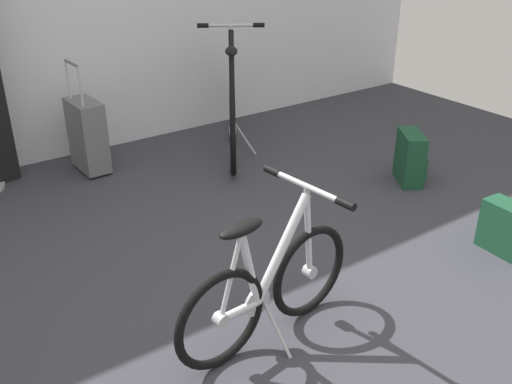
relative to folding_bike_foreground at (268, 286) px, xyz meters
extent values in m
plane|color=#38383F|center=(0.31, 0.08, -0.28)|extent=(6.79, 6.79, 0.00)
torus|color=black|center=(0.27, 0.03, -0.05)|extent=(0.47, 0.09, 0.47)
cylinder|color=#B7B7BC|center=(0.27, 0.03, -0.05)|extent=(0.07, 0.06, 0.06)
torus|color=black|center=(-0.27, -0.03, -0.05)|extent=(0.47, 0.09, 0.47)
cylinder|color=#B7B7BC|center=(-0.27, -0.03, -0.05)|extent=(0.07, 0.06, 0.06)
cylinder|color=silver|center=(-0.16, -0.02, -0.05)|extent=(0.21, 0.06, 0.05)
cylinder|color=silver|center=(0.08, 0.01, 0.16)|extent=(0.33, 0.08, 0.46)
cylinder|color=silver|center=(-0.11, -0.01, 0.14)|extent=(0.12, 0.05, 0.40)
cylinder|color=silver|center=(-0.16, -0.02, -0.05)|extent=(0.21, 0.05, 0.04)
cylinder|color=silver|center=(0.25, 0.03, 0.16)|extent=(0.07, 0.04, 0.43)
cylinder|color=silver|center=(-0.21, -0.02, 0.14)|extent=(0.14, 0.04, 0.38)
ellipsoid|color=black|center=(-0.15, -0.02, 0.35)|extent=(0.23, 0.11, 0.05)
cylinder|color=#B7B7BC|center=(0.23, 0.03, 0.40)|extent=(0.03, 0.03, 0.04)
cylinder|color=#B7B7BC|center=(0.23, 0.03, 0.42)|extent=(0.08, 0.44, 0.03)
cylinder|color=black|center=(0.25, -0.19, 0.42)|extent=(0.05, 0.09, 0.04)
cylinder|color=black|center=(0.20, 0.25, 0.42)|extent=(0.05, 0.09, 0.04)
cylinder|color=#B7B7BC|center=(-0.06, -0.01, -0.06)|extent=(0.14, 0.03, 0.14)
cylinder|color=#B7B7BC|center=(-0.01, -0.09, -0.18)|extent=(0.04, 0.19, 0.22)
torus|color=black|center=(1.29, 2.28, 0.05)|extent=(0.39, 0.57, 0.65)
cylinder|color=#B7B7BC|center=(1.29, 2.28, 0.05)|extent=(0.07, 0.08, 0.06)
torus|color=black|center=(0.88, 1.65, 0.05)|extent=(0.39, 0.57, 0.65)
cylinder|color=#B7B7BC|center=(0.88, 1.65, 0.05)|extent=(0.07, 0.08, 0.06)
cylinder|color=black|center=(0.96, 1.77, 0.04)|extent=(0.19, 0.26, 0.05)
cylinder|color=black|center=(1.15, 2.06, 0.33)|extent=(0.27, 0.40, 0.63)
cylinder|color=black|center=(1.00, 1.84, 0.30)|extent=(0.11, 0.15, 0.55)
cylinder|color=black|center=(0.96, 1.77, 0.04)|extent=(0.18, 0.26, 0.04)
cylinder|color=black|center=(1.27, 2.25, 0.34)|extent=(0.07, 0.09, 0.59)
cylinder|color=black|center=(0.93, 1.72, 0.31)|extent=(0.12, 0.17, 0.53)
ellipsoid|color=black|center=(0.97, 1.78, 0.59)|extent=(0.19, 0.23, 0.05)
cylinder|color=#B7B7BC|center=(1.26, 2.23, 0.65)|extent=(0.03, 0.03, 0.04)
cylinder|color=#B7B7BC|center=(1.26, 2.23, 0.67)|extent=(0.38, 0.26, 0.03)
cylinder|color=black|center=(1.44, 2.11, 0.67)|extent=(0.10, 0.08, 0.04)
cylinder|color=black|center=(1.07, 2.35, 0.67)|extent=(0.10, 0.08, 0.04)
cylinder|color=#B7B7BC|center=(1.04, 1.89, 0.03)|extent=(0.09, 0.13, 0.14)
cylinder|color=#B7B7BC|center=(1.14, 1.88, -0.13)|extent=(0.17, 0.12, 0.30)
cube|color=slate|center=(0.03, 2.29, 0.00)|extent=(0.19, 0.37, 0.52)
cylinder|color=#B7B7BC|center=(-0.02, 2.18, 0.40)|extent=(0.02, 0.02, 0.28)
cylinder|color=#B7B7BC|center=(-0.02, 2.41, 0.40)|extent=(0.02, 0.02, 0.28)
cylinder|color=slate|center=(-0.02, 2.29, 0.54)|extent=(0.03, 0.23, 0.02)
cylinder|color=black|center=(0.08, 2.17, -0.26)|extent=(0.04, 0.02, 0.04)
cylinder|color=black|center=(0.08, 2.42, -0.26)|extent=(0.04, 0.02, 0.04)
cube|color=#19472D|center=(1.83, 0.79, -0.10)|extent=(0.29, 0.34, 0.37)
cube|color=#1F5939|center=(1.90, 0.74, -0.15)|extent=(0.14, 0.20, 0.16)
cube|color=#19472D|center=(1.55, -0.19, -0.13)|extent=(0.17, 0.30, 0.30)
camera|label=1|loc=(-1.27, -1.71, 1.51)|focal=40.76mm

